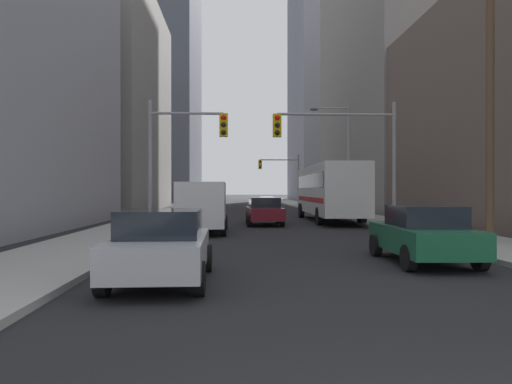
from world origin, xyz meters
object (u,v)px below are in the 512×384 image
at_px(city_bus, 329,190).
at_px(cargo_van_white, 203,204).
at_px(traffic_signal_near_left, 184,144).
at_px(sedan_green, 423,234).
at_px(traffic_signal_near_right, 341,142).
at_px(sedan_maroon, 264,211).
at_px(sedan_silver, 162,246).
at_px(traffic_signal_far_right, 281,171).

xyz_separation_m(city_bus, cargo_van_white, (-7.25, -7.78, -0.64)).
relative_size(cargo_van_white, traffic_signal_near_left, 0.87).
bearing_deg(sedan_green, traffic_signal_near_right, 90.55).
relative_size(city_bus, sedan_maroon, 2.70).
distance_m(sedan_green, sedan_maroon, 14.57).
bearing_deg(traffic_signal_near_left, traffic_signal_near_right, 0.01).
bearing_deg(traffic_signal_near_right, traffic_signal_near_left, -179.99).
bearing_deg(sedan_green, sedan_maroon, 103.17).
height_order(cargo_van_white, sedan_maroon, cargo_van_white).
height_order(sedan_silver, traffic_signal_far_right, traffic_signal_far_right).
bearing_deg(traffic_signal_near_right, sedan_green, -89.45).
bearing_deg(sedan_silver, traffic_signal_near_left, 93.65).
bearing_deg(traffic_signal_far_right, sedan_green, -90.51).
height_order(sedan_silver, traffic_signal_near_left, traffic_signal_near_left).
bearing_deg(cargo_van_white, traffic_signal_near_left, 167.76).
distance_m(cargo_van_white, traffic_signal_near_right, 6.90).
distance_m(city_bus, sedan_maroon, 5.29).
bearing_deg(sedan_green, cargo_van_white, 124.10).
relative_size(cargo_van_white, sedan_maroon, 1.22).
relative_size(cargo_van_white, traffic_signal_near_right, 0.87).
relative_size(sedan_green, traffic_signal_near_left, 0.71).
xyz_separation_m(city_bus, sedan_maroon, (-4.19, -3.02, -1.16)).
bearing_deg(city_bus, sedan_green, -92.88).
xyz_separation_m(sedan_maroon, traffic_signal_near_left, (-3.93, -4.57, 3.26)).
relative_size(city_bus, cargo_van_white, 2.21).
relative_size(city_bus, traffic_signal_far_right, 1.92).
bearing_deg(city_bus, traffic_signal_far_right, 91.05).
relative_size(sedan_silver, sedan_green, 1.00).
distance_m(city_bus, traffic_signal_far_right, 26.34).
bearing_deg(city_bus, sedan_silver, -110.49).
bearing_deg(traffic_signal_near_left, traffic_signal_far_right, 77.28).
bearing_deg(cargo_van_white, city_bus, 47.02).
relative_size(city_bus, sedan_silver, 2.73).
bearing_deg(city_bus, traffic_signal_near_left, -136.92).
height_order(cargo_van_white, sedan_silver, cargo_van_white).
relative_size(sedan_silver, traffic_signal_near_left, 0.71).
height_order(city_bus, traffic_signal_far_right, traffic_signal_far_right).
xyz_separation_m(sedan_silver, traffic_signal_near_left, (-0.77, 12.07, 3.26)).
bearing_deg(traffic_signal_far_right, traffic_signal_near_left, -102.72).
distance_m(city_bus, traffic_signal_near_left, 11.31).
height_order(sedan_maroon, traffic_signal_far_right, traffic_signal_far_right).
xyz_separation_m(cargo_van_white, traffic_signal_far_right, (6.77, 34.03, 2.80)).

